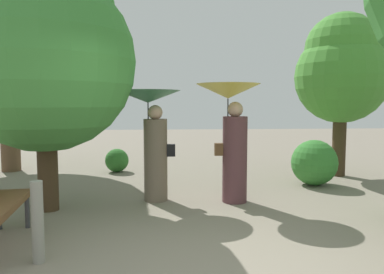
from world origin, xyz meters
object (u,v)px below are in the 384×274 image
(tree_mid_left, at_px, (5,21))
(tree_mid_right, at_px, (342,69))
(person_right, at_px, (231,123))
(tree_near_left, at_px, (44,48))
(person_left, at_px, (152,126))
(path_marker_post, at_px, (38,222))

(tree_mid_left, bearing_deg, tree_mid_right, -9.08)
(person_right, xyz_separation_m, tree_near_left, (-2.83, -0.26, 1.13))
(person_right, height_order, tree_near_left, tree_near_left)
(person_left, height_order, person_right, person_right)
(person_left, height_order, tree_mid_left, tree_mid_left)
(person_left, distance_m, path_marker_post, 2.74)
(path_marker_post, bearing_deg, person_left, 65.36)
(person_left, relative_size, tree_mid_left, 0.33)
(person_right, relative_size, tree_mid_right, 0.54)
(path_marker_post, bearing_deg, tree_mid_left, 113.56)
(person_right, height_order, path_marker_post, person_right)
(tree_near_left, bearing_deg, tree_mid_left, 118.57)
(tree_near_left, bearing_deg, tree_mid_right, 21.94)
(tree_mid_right, bearing_deg, person_left, -156.07)
(path_marker_post, bearing_deg, tree_mid_right, 38.97)
(person_left, distance_m, person_right, 1.30)
(person_right, distance_m, path_marker_post, 3.34)
(person_left, distance_m, tree_near_left, 2.00)
(person_left, xyz_separation_m, path_marker_post, (-1.09, -2.37, -0.82))
(tree_mid_left, distance_m, path_marker_post, 6.65)
(tree_near_left, bearing_deg, person_left, 16.39)
(person_left, bearing_deg, path_marker_post, 158.72)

